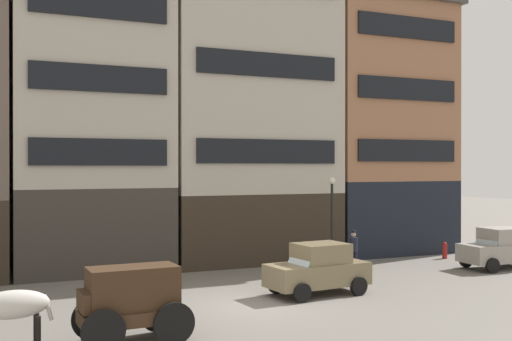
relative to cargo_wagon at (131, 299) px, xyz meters
name	(u,v)px	position (x,y,z in m)	size (l,w,h in m)	color
ground_plane	(252,305)	(4.64, 2.77, -1.15)	(120.00, 120.00, 0.00)	slate
building_center_left	(90,121)	(0.80, 12.32, 5.50)	(7.11, 5.91, 13.20)	#38332D
building_center_right	(246,101)	(8.36, 12.32, 6.73)	(8.71, 5.91, 15.67)	#33281E
building_far_right	(376,124)	(16.14, 12.32, 5.76)	(7.54, 5.91, 13.72)	black
cargo_wagon	(131,299)	(0.00, 0.00, 0.00)	(2.95, 1.60, 1.98)	#3D2819
draft_horse	(9,304)	(-2.95, 0.00, 0.12)	(2.35, 0.66, 2.30)	beige
sedan_dark	(501,248)	(17.76, 4.98, -0.23)	(3.77, 2.00, 1.83)	gray
sedan_light	(318,269)	(7.45, 3.35, -0.23)	(3.83, 2.14, 1.83)	#7A6B4C
pedestrian_officer	(353,249)	(11.34, 7.12, -0.17)	(0.48, 0.48, 1.79)	black
streetlamp_curbside	(332,209)	(10.87, 8.16, 1.52)	(0.32, 0.32, 4.12)	black
fire_hydrant_curbside	(445,250)	(17.49, 8.38, -0.72)	(0.24, 0.24, 0.83)	maroon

